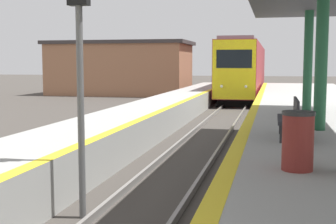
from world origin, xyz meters
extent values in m
cube|color=black|center=(0.00, 38.54, 0.28)|extent=(2.26, 21.28, 0.55)
cube|color=maroon|center=(0.00, 38.54, 2.38)|extent=(2.66, 23.65, 3.67)
cube|color=yellow|center=(0.00, 26.80, 2.38)|extent=(2.60, 0.16, 3.59)
cube|color=black|center=(0.00, 26.74, 3.03)|extent=(2.13, 0.06, 1.10)
cube|color=slate|center=(0.00, 38.54, 4.34)|extent=(2.26, 22.46, 0.24)
sphere|color=white|center=(-0.73, 26.74, 1.38)|extent=(0.18, 0.18, 0.18)
sphere|color=white|center=(0.73, 26.74, 1.38)|extent=(0.18, 0.18, 0.18)
cylinder|color=#595959|center=(-0.96, 6.01, 1.89)|extent=(0.12, 0.12, 3.77)
cylinder|color=#1E5133|center=(3.53, 10.98, 2.84)|extent=(0.32, 0.32, 3.59)
cylinder|color=#1E5133|center=(3.53, 15.83, 2.84)|extent=(0.32, 0.32, 3.59)
cylinder|color=maroon|center=(2.76, 6.11, 1.50)|extent=(0.51, 0.51, 0.90)
cylinder|color=#262626|center=(2.76, 6.11, 1.98)|extent=(0.53, 0.53, 0.06)
cube|color=#28282D|center=(2.68, 9.40, 1.49)|extent=(0.44, 1.70, 0.08)
cube|color=#28282D|center=(2.87, 9.40, 1.75)|extent=(0.06, 1.70, 0.44)
cube|color=#262628|center=(2.68, 8.72, 1.25)|extent=(0.35, 0.08, 0.40)
cube|color=#262628|center=(2.68, 10.08, 1.25)|extent=(0.35, 0.08, 0.40)
cube|color=#9E6B4C|center=(-10.86, 37.72, 2.18)|extent=(11.80, 6.06, 4.36)
cube|color=#383333|center=(-10.86, 37.72, 4.51)|extent=(12.39, 6.36, 0.30)
camera|label=1|loc=(2.35, -1.65, 2.79)|focal=50.00mm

